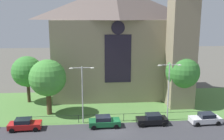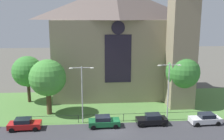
{
  "view_description": "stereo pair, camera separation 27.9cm",
  "coord_description": "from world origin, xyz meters",
  "px_view_note": "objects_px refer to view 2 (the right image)",
  "views": [
    {
      "loc": [
        -2.7,
        -31.89,
        14.77
      ],
      "look_at": [
        0.79,
        8.0,
        6.32
      ],
      "focal_mm": 41.73,
      "sensor_mm": 36.0,
      "label": 1
    },
    {
      "loc": [
        -2.42,
        -31.91,
        14.77
      ],
      "look_at": [
        0.79,
        8.0,
        6.32
      ],
      "focal_mm": 41.73,
      "sensor_mm": 36.0,
      "label": 2
    }
  ],
  "objects_px": {
    "tree_left_near": "(48,78)",
    "tree_left_far": "(28,71)",
    "parked_car_white": "(205,119)",
    "parked_car_black": "(152,119)",
    "church_building": "(119,40)",
    "streetlamp_near": "(82,87)",
    "tree_right_near": "(183,72)",
    "parked_car_green": "(104,121)",
    "parked_car_red": "(24,124)",
    "streetlamp_far": "(169,85)"
  },
  "relations": [
    {
      "from": "tree_left_near",
      "to": "tree_left_far",
      "type": "height_order",
      "value": "tree_left_near"
    },
    {
      "from": "parked_car_white",
      "to": "parked_car_black",
      "type": "bearing_deg",
      "value": -5.09
    },
    {
      "from": "church_building",
      "to": "streetlamp_near",
      "type": "bearing_deg",
      "value": -116.02
    },
    {
      "from": "parked_car_white",
      "to": "tree_right_near",
      "type": "bearing_deg",
      "value": -84.16
    },
    {
      "from": "tree_right_near",
      "to": "parked_car_green",
      "type": "xyz_separation_m",
      "value": [
        -13.04,
        -6.83,
        -5.07
      ]
    },
    {
      "from": "tree_left_far",
      "to": "streetlamp_near",
      "type": "relative_size",
      "value": 1.0
    },
    {
      "from": "church_building",
      "to": "tree_left_near",
      "type": "height_order",
      "value": "church_building"
    },
    {
      "from": "parked_car_red",
      "to": "parked_car_black",
      "type": "height_order",
      "value": "same"
    },
    {
      "from": "tree_left_near",
      "to": "streetlamp_near",
      "type": "xyz_separation_m",
      "value": [
        5.18,
        -3.83,
        -0.49
      ]
    },
    {
      "from": "streetlamp_near",
      "to": "tree_left_far",
      "type": "bearing_deg",
      "value": 133.93
    },
    {
      "from": "tree_right_near",
      "to": "parked_car_red",
      "type": "distance_m",
      "value": 25.01
    },
    {
      "from": "tree_left_near",
      "to": "parked_car_green",
      "type": "bearing_deg",
      "value": -33.55
    },
    {
      "from": "tree_left_near",
      "to": "parked_car_green",
      "type": "height_order",
      "value": "tree_left_near"
    },
    {
      "from": "tree_left_near",
      "to": "parked_car_black",
      "type": "height_order",
      "value": "tree_left_near"
    },
    {
      "from": "tree_left_near",
      "to": "parked_car_black",
      "type": "distance_m",
      "value": 16.3
    },
    {
      "from": "tree_left_far",
      "to": "parked_car_green",
      "type": "height_order",
      "value": "tree_left_far"
    },
    {
      "from": "parked_car_red",
      "to": "parked_car_white",
      "type": "height_order",
      "value": "same"
    },
    {
      "from": "tree_left_far",
      "to": "streetlamp_near",
      "type": "xyz_separation_m",
      "value": [
        9.53,
        -9.89,
        -0.25
      ]
    },
    {
      "from": "tree_left_near",
      "to": "streetlamp_far",
      "type": "bearing_deg",
      "value": -12.55
    },
    {
      "from": "church_building",
      "to": "streetlamp_near",
      "type": "relative_size",
      "value": 3.22
    },
    {
      "from": "streetlamp_near",
      "to": "parked_car_white",
      "type": "relative_size",
      "value": 1.89
    },
    {
      "from": "tree_left_far",
      "to": "parked_car_black",
      "type": "distance_m",
      "value": 22.56
    },
    {
      "from": "streetlamp_near",
      "to": "parked_car_white",
      "type": "height_order",
      "value": "streetlamp_near"
    },
    {
      "from": "parked_car_black",
      "to": "parked_car_white",
      "type": "distance_m",
      "value": 7.44
    },
    {
      "from": "tree_left_near",
      "to": "parked_car_red",
      "type": "height_order",
      "value": "tree_left_near"
    },
    {
      "from": "streetlamp_near",
      "to": "church_building",
      "type": "bearing_deg",
      "value": 63.98
    },
    {
      "from": "parked_car_red",
      "to": "parked_car_white",
      "type": "relative_size",
      "value": 1.0
    },
    {
      "from": "tree_right_near",
      "to": "parked_car_white",
      "type": "xyz_separation_m",
      "value": [
        1.0,
        -7.01,
        -5.07
      ]
    },
    {
      "from": "tree_left_far",
      "to": "parked_car_green",
      "type": "xyz_separation_m",
      "value": [
        12.4,
        -11.4,
        -4.66
      ]
    },
    {
      "from": "streetlamp_near",
      "to": "parked_car_green",
      "type": "relative_size",
      "value": 1.9
    },
    {
      "from": "tree_right_near",
      "to": "tree_left_far",
      "type": "xyz_separation_m",
      "value": [
        -25.44,
        4.57,
        -0.41
      ]
    },
    {
      "from": "streetlamp_near",
      "to": "streetlamp_far",
      "type": "xyz_separation_m",
      "value": [
        12.02,
        0.0,
        0.11
      ]
    },
    {
      "from": "streetlamp_far",
      "to": "parked_car_white",
      "type": "height_order",
      "value": "streetlamp_far"
    },
    {
      "from": "streetlamp_far",
      "to": "parked_car_white",
      "type": "bearing_deg",
      "value": -19.08
    },
    {
      "from": "parked_car_green",
      "to": "parked_car_white",
      "type": "relative_size",
      "value": 0.99
    },
    {
      "from": "tree_right_near",
      "to": "streetlamp_near",
      "type": "bearing_deg",
      "value": -161.52
    },
    {
      "from": "church_building",
      "to": "tree_left_near",
      "type": "relative_size",
      "value": 3.08
    },
    {
      "from": "parked_car_green",
      "to": "parked_car_white",
      "type": "distance_m",
      "value": 14.05
    },
    {
      "from": "tree_left_far",
      "to": "streetlamp_far",
      "type": "bearing_deg",
      "value": -24.65
    },
    {
      "from": "parked_car_red",
      "to": "tree_left_far",
      "type": "bearing_deg",
      "value": 97.71
    },
    {
      "from": "church_building",
      "to": "parked_car_red",
      "type": "height_order",
      "value": "church_building"
    },
    {
      "from": "streetlamp_near",
      "to": "tree_left_near",
      "type": "bearing_deg",
      "value": 143.52
    },
    {
      "from": "parked_car_red",
      "to": "church_building",
      "type": "bearing_deg",
      "value": 44.54
    },
    {
      "from": "tree_left_far",
      "to": "parked_car_white",
      "type": "distance_m",
      "value": 29.24
    },
    {
      "from": "tree_left_far",
      "to": "parked_car_green",
      "type": "bearing_deg",
      "value": -42.6
    },
    {
      "from": "church_building",
      "to": "streetlamp_far",
      "type": "relative_size",
      "value": 3.14
    },
    {
      "from": "church_building",
      "to": "streetlamp_near",
      "type": "distance_m",
      "value": 15.69
    },
    {
      "from": "tree_left_far",
      "to": "streetlamp_far",
      "type": "xyz_separation_m",
      "value": [
        21.55,
        -9.89,
        -0.15
      ]
    },
    {
      "from": "tree_right_near",
      "to": "streetlamp_far",
      "type": "bearing_deg",
      "value": -126.18
    },
    {
      "from": "church_building",
      "to": "tree_left_far",
      "type": "xyz_separation_m",
      "value": [
        -16.03,
        -3.44,
        -4.86
      ]
    }
  ]
}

